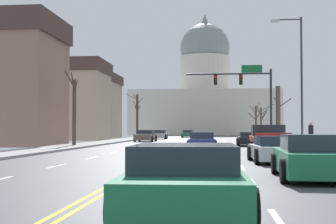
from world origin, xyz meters
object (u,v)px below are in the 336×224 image
Objects in this scene: pickup_truck_near_02 at (269,141)px; sedan_near_05 at (185,182)px; sedan_near_01 at (202,141)px; sedan_oncoming_02 at (188,134)px; street_lamp_right at (298,72)px; sedan_oncoming_01 at (160,135)px; sedan_near_04 at (311,158)px; pedestrian_00 at (311,133)px; signal_gantry at (247,87)px; sedan_oncoming_00 at (146,136)px; sedan_near_00 at (249,139)px; sedan_near_03 at (275,150)px.

sedan_near_05 is (-3.39, -19.18, -0.17)m from pickup_truck_near_02.
sedan_near_01 is 1.01× the size of sedan_oncoming_02.
sedan_near_01 is 25.75m from sedan_near_05.
street_lamp_right reaches higher than sedan_oncoming_01.
pickup_truck_near_02 is 12.93m from sedan_near_04.
pedestrian_00 is (3.59, 6.91, 0.38)m from pickup_truck_near_02.
street_lamp_right is at bearing -68.96° from sedan_oncoming_01.
pedestrian_00 is at bearing -72.21° from signal_gantry.
sedan_oncoming_02 is (3.24, 11.01, -0.02)m from sedan_oncoming_01.
signal_gantry is at bearing -37.49° from sedan_oncoming_00.
sedan_near_05 is (-3.27, -32.72, 0.02)m from sedan_near_00.
sedan_oncoming_00 is 0.95× the size of sedan_oncoming_02.
signal_gantry is at bearing 88.97° from sedan_near_03.
signal_gantry is 31.36m from sedan_near_04.
sedan_oncoming_01 is (-10.45, 52.74, -0.01)m from sedan_near_04.
sedan_oncoming_00 is at bearing -97.53° from sedan_oncoming_02.
pedestrian_00 is at bearing -60.80° from sedan_near_00.
street_lamp_right is 36.99m from sedan_oncoming_01.
sedan_oncoming_00 is (-10.45, 39.18, 0.01)m from sedan_near_04.
sedan_near_01 is 1.03× the size of sedan_near_03.
sedan_oncoming_01 is at bearing 101.56° from sedan_near_01.
pickup_truck_near_02 reaches higher than sedan_near_01.
sedan_oncoming_01 is 0.98× the size of sedan_oncoming_02.
sedan_oncoming_01 is at bearing -106.42° from sedan_oncoming_02.
pedestrian_00 is (3.58, -11.17, -4.12)m from signal_gantry.
pedestrian_00 is at bearing 51.98° from street_lamp_right.
pickup_truck_near_02 reaches higher than sedan_oncoming_00.
pickup_truck_near_02 reaches higher than sedan_near_04.
street_lamp_right is 1.92× the size of sedan_near_01.
sedan_oncoming_00 is 13.56m from sedan_oncoming_01.
sedan_near_01 is at bearing -70.93° from sedan_oncoming_00.
sedan_oncoming_02 is at bearing 73.58° from sedan_oncoming_01.
pedestrian_00 is (14.23, -19.34, 0.51)m from sedan_oncoming_00.
pickup_truck_near_02 is at bearing 79.99° from sedan_near_05.
sedan_near_05 is at bearing -80.92° from sedan_oncoming_00.
pickup_truck_near_02 is 51.36m from sedan_oncoming_02.
signal_gantry is 4.54× the size of pedestrian_00.
sedan_near_04 is at bearing -90.17° from sedan_near_00.
sedan_near_03 is at bearing -77.52° from sedan_oncoming_01.
sedan_near_04 is (-0.19, -12.93, -0.14)m from pickup_truck_near_02.
sedan_near_00 is at bearing 89.83° from sedan_near_04.
pedestrian_00 reaches higher than sedan_near_01.
pedestrian_00 is at bearing -53.64° from sedan_oncoming_00.
sedan_oncoming_01 is (-13.17, 34.25, -4.62)m from street_lamp_right.
sedan_near_05 is at bearing -117.06° from sedan_near_04.
sedan_oncoming_01 is (-10.65, 21.73, -4.65)m from signal_gantry.
pickup_truck_near_02 is 41.21m from sedan_oncoming_01.
sedan_near_05 is 70.11m from sedan_oncoming_02.
signal_gantry is at bearing 101.41° from street_lamp_right.
sedan_oncoming_01 is at bearing 102.48° from sedan_near_03.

